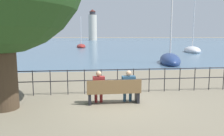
# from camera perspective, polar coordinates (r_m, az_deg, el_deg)

# --- Properties ---
(ground_plane) EXTENTS (1000.00, 1000.00, 0.00)m
(ground_plane) POSITION_cam_1_polar(r_m,az_deg,el_deg) (8.12, 0.44, -9.13)
(ground_plane) COLOR #7A705B
(harbor_water) EXTENTS (600.00, 300.00, 0.01)m
(harbor_water) POSITION_cam_1_polar(r_m,az_deg,el_deg) (165.17, -6.76, 7.39)
(harbor_water) COLOR slate
(harbor_water) RESTS_ON ground_plane
(park_bench) EXTENTS (1.95, 0.45, 0.90)m
(park_bench) POSITION_cam_1_polar(r_m,az_deg,el_deg) (7.94, 0.50, -6.25)
(park_bench) COLOR brown
(park_bench) RESTS_ON ground_plane
(seated_person_left) EXTENTS (0.43, 0.35, 1.22)m
(seated_person_left) POSITION_cam_1_polar(r_m,az_deg,el_deg) (7.91, -3.50, -4.62)
(seated_person_left) COLOR maroon
(seated_person_left) RESTS_ON ground_plane
(seated_person_right) EXTENTS (0.48, 0.35, 1.21)m
(seated_person_right) POSITION_cam_1_polar(r_m,az_deg,el_deg) (8.05, 4.29, -4.42)
(seated_person_right) COLOR navy
(seated_person_right) RESTS_ON ground_plane
(promenade_railing) EXTENTS (11.99, 0.04, 1.05)m
(promenade_railing) POSITION_cam_1_polar(r_m,az_deg,el_deg) (9.33, -0.70, -2.46)
(promenade_railing) COLOR black
(promenade_railing) RESTS_ON ground_plane
(sailboat_0) EXTENTS (3.68, 5.97, 9.23)m
(sailboat_0) POSITION_cam_1_polar(r_m,az_deg,el_deg) (35.80, 20.21, 4.38)
(sailboat_0) COLOR silver
(sailboat_0) RESTS_ON ground_plane
(sailboat_1) EXTENTS (3.19, 5.73, 10.42)m
(sailboat_1) POSITION_cam_1_polar(r_m,az_deg,el_deg) (20.61, 14.88, 2.16)
(sailboat_1) COLOR navy
(sailboat_1) RESTS_ON ground_plane
(sailboat_2) EXTENTS (2.26, 6.15, 7.10)m
(sailboat_2) POSITION_cam_1_polar(r_m,az_deg,el_deg) (48.58, -8.06, 5.64)
(sailboat_2) COLOR maroon
(sailboat_2) RESTS_ON ground_plane
(harbor_lighthouse) EXTENTS (4.93, 4.93, 18.16)m
(harbor_lighthouse) POSITION_cam_1_polar(r_m,az_deg,el_deg) (132.64, -5.07, 10.86)
(harbor_lighthouse) COLOR beige
(harbor_lighthouse) RESTS_ON ground_plane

